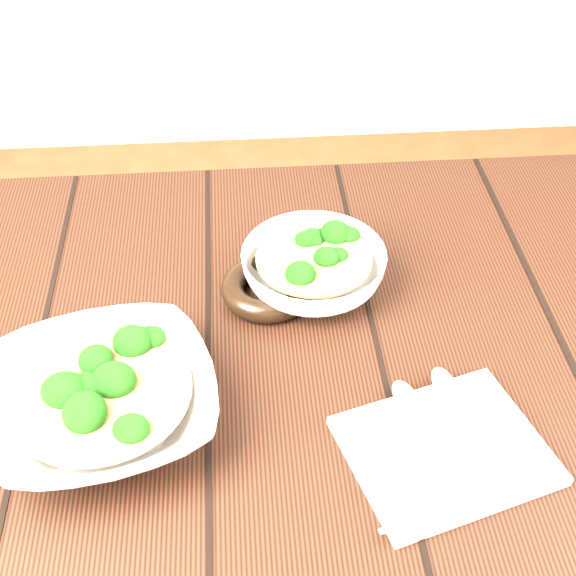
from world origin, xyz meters
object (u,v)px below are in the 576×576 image
(table, at_px, (230,422))
(soup_bowl_front, at_px, (102,402))
(soup_bowl_back, at_px, (313,269))
(trivet, at_px, (268,288))
(napkin, at_px, (445,450))

(table, relative_size, soup_bowl_front, 4.17)
(soup_bowl_back, relative_size, trivet, 1.58)
(soup_bowl_front, bearing_deg, table, 33.85)
(soup_bowl_back, distance_m, napkin, 0.29)
(table, distance_m, trivet, 0.18)
(soup_bowl_back, bearing_deg, napkin, -67.91)
(soup_bowl_front, relative_size, trivet, 2.44)
(table, xyz_separation_m, soup_bowl_back, (0.11, 0.11, 0.15))
(soup_bowl_front, distance_m, napkin, 0.36)
(trivet, distance_m, napkin, 0.31)
(soup_bowl_front, distance_m, soup_bowl_back, 0.32)
(table, relative_size, soup_bowl_back, 6.43)
(table, relative_size, napkin, 6.08)
(soup_bowl_front, bearing_deg, trivet, 45.23)
(soup_bowl_front, relative_size, napkin, 1.46)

